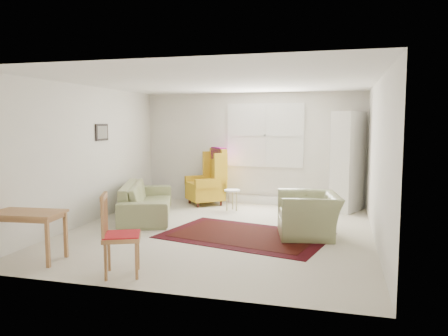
% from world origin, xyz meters
% --- Properties ---
extents(room, '(5.04, 5.54, 2.51)m').
position_xyz_m(room, '(0.02, 0.21, 1.26)').
color(room, beige).
rests_on(room, ground).
extents(rug, '(2.91, 2.22, 0.03)m').
position_xyz_m(rug, '(0.48, -0.17, 0.01)').
color(rug, black).
rests_on(rug, ground).
extents(sofa, '(1.62, 2.43, 0.91)m').
position_xyz_m(sofa, '(-1.68, 0.74, 0.46)').
color(sofa, '#898E5F').
rests_on(sofa, ground).
extents(armchair, '(1.14, 1.24, 0.84)m').
position_xyz_m(armchair, '(1.48, 0.10, 0.42)').
color(armchair, '#898E5F').
rests_on(armchair, ground).
extents(wingback_chair, '(1.07, 1.07, 1.28)m').
position_xyz_m(wingback_chair, '(-0.97, 2.27, 0.64)').
color(wingback_chair, gold).
rests_on(wingback_chair, ground).
extents(coffee_table, '(0.54, 0.54, 0.40)m').
position_xyz_m(coffee_table, '(1.36, 0.24, 0.20)').
color(coffee_table, '#471B16').
rests_on(coffee_table, ground).
extents(stool, '(0.43, 0.43, 0.44)m').
position_xyz_m(stool, '(-0.23, 1.78, 0.22)').
color(stool, white).
rests_on(stool, ground).
extents(cabinet, '(0.73, 0.93, 2.06)m').
position_xyz_m(cabinet, '(2.10, 2.35, 1.03)').
color(cabinet, white).
rests_on(cabinet, ground).
extents(desk, '(1.10, 0.62, 0.66)m').
position_xyz_m(desk, '(-2.10, -2.18, 0.33)').
color(desk, '#A37041').
rests_on(desk, ground).
extents(desk_chair, '(0.57, 0.57, 1.00)m').
position_xyz_m(desk_chair, '(-0.56, -2.35, 0.50)').
color(desk_chair, '#A37041').
rests_on(desk_chair, ground).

